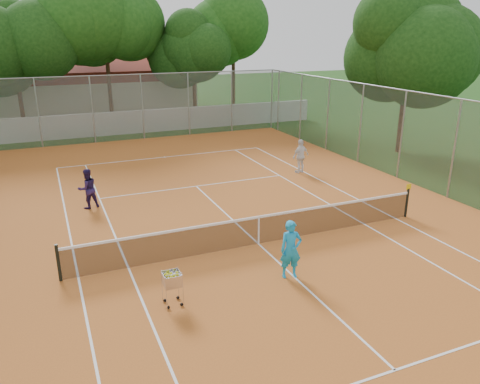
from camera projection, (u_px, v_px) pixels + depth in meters
name	position (u px, v px, depth m)	size (l,w,h in m)	color
ground	(258.00, 245.00, 14.90)	(120.00, 120.00, 0.00)	#173A0F
court_pad	(258.00, 244.00, 14.90)	(18.00, 34.00, 0.02)	#B45F23
court_lines	(258.00, 244.00, 14.90)	(10.98, 23.78, 0.01)	white
tennis_net	(259.00, 230.00, 14.74)	(11.88, 0.10, 0.98)	black
perimeter_fence	(259.00, 185.00, 14.26)	(18.00, 34.00, 4.00)	slate
boundary_wall	(137.00, 122.00, 31.20)	(26.00, 0.30, 1.50)	silver
clubhouse	(88.00, 86.00, 38.69)	(16.40, 9.00, 4.40)	beige
tropical_trees	(124.00, 54.00, 32.43)	(29.00, 19.00, 10.00)	black
player_near	(291.00, 249.00, 12.66)	(0.60, 0.39, 1.64)	#1895CF
player_far_left	(88.00, 189.00, 17.72)	(0.75, 0.59, 1.55)	#26184A
player_far_right	(301.00, 156.00, 22.23)	(0.95, 0.40, 1.62)	white
ball_hopper	(172.00, 287.00, 11.45)	(0.45, 0.45, 0.95)	silver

